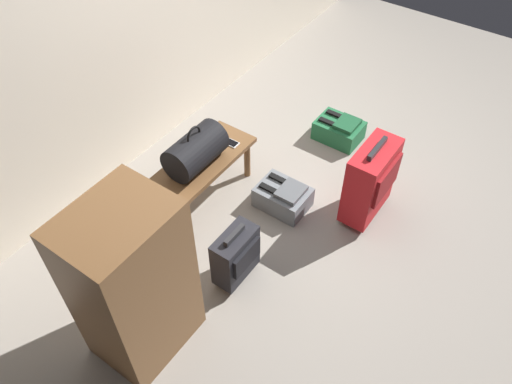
% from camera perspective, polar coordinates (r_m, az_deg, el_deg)
% --- Properties ---
extents(ground_plane, '(6.60, 6.60, 0.00)m').
position_cam_1_polar(ground_plane, '(3.85, 8.00, -1.30)').
color(ground_plane, gray).
extents(bench, '(1.00, 0.36, 0.37)m').
position_cam_1_polar(bench, '(3.63, -6.79, 2.36)').
color(bench, brown).
rests_on(bench, ground).
extents(duffel_bag_black, '(0.44, 0.26, 0.34)m').
position_cam_1_polar(duffel_bag_black, '(3.51, -6.89, 4.70)').
color(duffel_bag_black, black).
rests_on(duffel_bag_black, bench).
extents(cell_phone, '(0.07, 0.14, 0.01)m').
position_cam_1_polar(cell_phone, '(3.75, -3.03, 5.68)').
color(cell_phone, silver).
rests_on(cell_phone, bench).
extents(suitcase_upright_red, '(0.44, 0.24, 0.65)m').
position_cam_1_polar(suitcase_upright_red, '(3.60, 12.88, 1.27)').
color(suitcase_upright_red, red).
rests_on(suitcase_upright_red, ground).
extents(suitcase_small_charcoal, '(0.32, 0.18, 0.46)m').
position_cam_1_polar(suitcase_small_charcoal, '(3.21, -2.30, -7.18)').
color(suitcase_small_charcoal, black).
rests_on(suitcase_small_charcoal, ground).
extents(backpack_grey, '(0.28, 0.38, 0.21)m').
position_cam_1_polar(backpack_grey, '(3.74, 3.12, -0.54)').
color(backpack_grey, slate).
rests_on(backpack_grey, ground).
extents(backpack_green, '(0.28, 0.38, 0.21)m').
position_cam_1_polar(backpack_green, '(4.36, 9.43, 6.99)').
color(backpack_green, '#1E6038').
rests_on(backpack_green, ground).
extents(side_cabinet, '(0.56, 0.44, 1.10)m').
position_cam_1_polar(side_cabinet, '(2.79, -13.78, -10.19)').
color(side_cabinet, brown).
rests_on(side_cabinet, ground).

